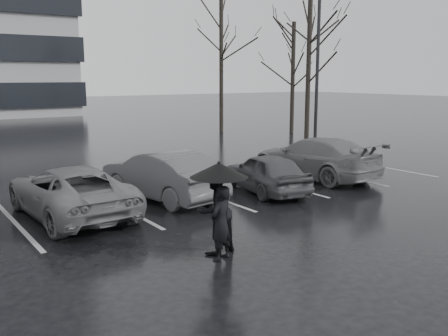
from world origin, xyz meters
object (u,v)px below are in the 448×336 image
Objects in this scene: pedestrian_right at (215,210)px; tree_north at (221,66)px; car_east at (314,158)px; car_main at (266,173)px; tree_ne at (293,78)px; tree_east at (308,69)px; car_west_b at (70,191)px; lamp_post at (317,65)px; car_west_a at (162,175)px; pedestrian_left at (221,223)px.

pedestrian_right is 23.30m from tree_north.
tree_north is at bearing -116.36° from car_east.
tree_ne reaches higher than car_main.
car_main is at bearing -139.44° from tree_east.
tree_east reaches higher than car_east.
pedestrian_right is (1.57, -4.49, 0.25)m from car_west_b.
car_west_b is at bearing -160.92° from lamp_post.
car_east is 8.56m from pedestrian_right.
tree_east reaches higher than car_west_a.
pedestrian_right is (-1.26, -4.77, 0.19)m from car_west_a.
car_west_b is at bearing -4.19° from car_west_a.
car_east is 15.03m from tree_ne.
lamp_post is at bearing -167.60° from car_west_a.
tree_east is (6.80, 7.48, 3.27)m from car_east.
car_west_b is at bearing -147.58° from tree_ne.
car_main is 0.52× the size of tree_ne.
tree_north is (-3.50, 3.00, 0.75)m from tree_ne.
tree_north is (13.18, 19.39, 3.49)m from pedestrian_left.
pedestrian_left reaches higher than car_west_a.
car_main is 0.41× the size of lamp_post.
lamp_post reaches higher than tree_east.
tree_ne is at bearing -124.55° from car_main.
tree_north reaches higher than car_west_a.
car_main is 17.52m from tree_ne.
tree_north is at bearing 83.16° from lamp_post.
car_west_b is 3.16× the size of pedestrian_left.
car_main is 13.17m from tree_east.
lamp_post reaches higher than pedestrian_right.
pedestrian_right is 15.33m from lamp_post.
car_west_b is 0.60× the size of tree_east.
tree_north reaches higher than pedestrian_left.
car_main is 5.76m from pedestrian_right.
tree_ne is at bearing -147.34° from pedestrian_right.
tree_east is at bearing -122.01° from tree_ne.
lamp_post reaches higher than car_west_a.
lamp_post is 9.94m from tree_north.
lamp_post is 1.13× the size of tree_east.
pedestrian_left is 23.70m from tree_north.
pedestrian_right is at bearing 50.57° from car_main.
tree_east is 7.08m from tree_north.
pedestrian_left is at bearing -141.56° from lamp_post.
lamp_post reaches higher than car_east.
lamp_post reaches higher than tree_ne.
car_main is 2.42× the size of pedestrian_left.
car_west_b is 5.08m from pedestrian_left.
pedestrian_left is at bearing 52.57° from car_main.
tree_ne reaches higher than car_west_b.
car_main is at bearing 170.21° from car_west_b.
car_east is at bearing 177.71° from car_west_b.
pedestrian_left is at bearing -124.21° from tree_north.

